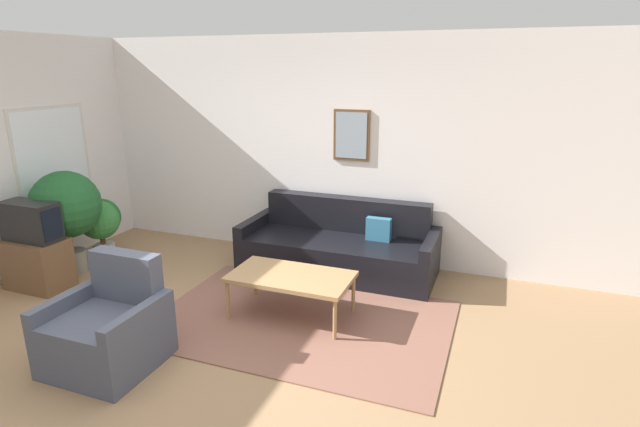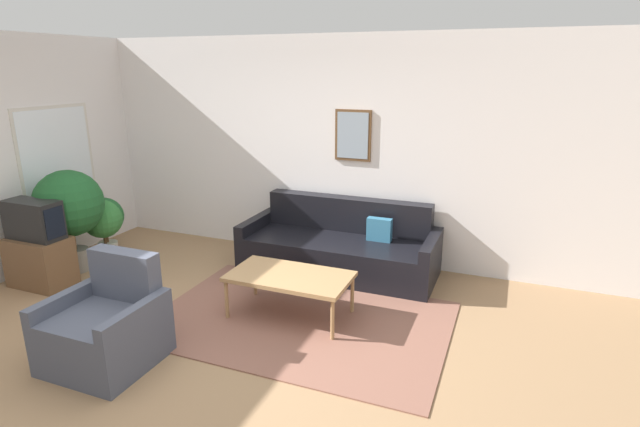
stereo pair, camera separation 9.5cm
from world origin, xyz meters
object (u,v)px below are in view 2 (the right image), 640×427
(tv, at_px, (34,220))
(couch, at_px, (340,248))
(coffee_table, at_px, (290,278))
(potted_plant_tall, at_px, (69,206))
(armchair, at_px, (107,328))

(tv, bearing_deg, couch, 28.96)
(coffee_table, distance_m, potted_plant_tall, 2.86)
(armchair, bearing_deg, tv, 159.25)
(tv, distance_m, potted_plant_tall, 0.46)
(armchair, distance_m, potted_plant_tall, 2.28)
(couch, relative_size, potted_plant_tall, 1.87)
(couch, xyz_separation_m, tv, (-2.91, -1.61, 0.48))
(coffee_table, height_order, potted_plant_tall, potted_plant_tall)
(coffee_table, height_order, tv, tv)
(couch, height_order, potted_plant_tall, potted_plant_tall)
(tv, height_order, armchair, tv)
(coffee_table, xyz_separation_m, potted_plant_tall, (-2.83, 0.09, 0.39))
(couch, height_order, coffee_table, couch)
(coffee_table, bearing_deg, potted_plant_tall, 178.21)
(armchair, bearing_deg, couch, 71.19)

